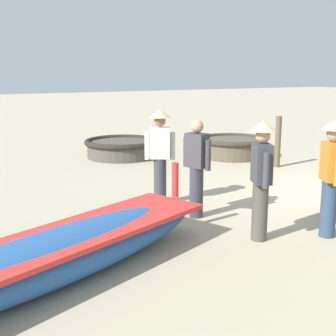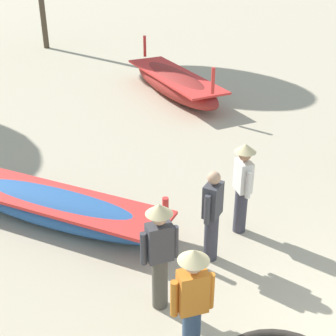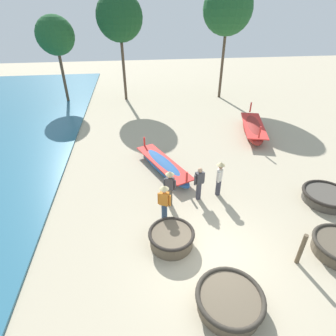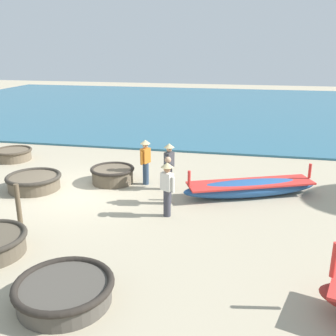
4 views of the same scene
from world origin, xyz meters
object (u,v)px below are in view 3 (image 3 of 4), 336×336
coracle_nearest (326,196)px  coracle_front_left (229,300)px  fisherman_standing_left (219,177)px  fisherman_by_coracle (170,186)px  tree_center (228,9)px  fisherman_standing_right (199,183)px  fisherman_with_hat (164,201)px  tree_rightmost (119,17)px  mooring_post_mid_beach (301,249)px  tree_right_mid (55,36)px  long_boat_blue_hull (253,128)px  long_boat_ochre_hull (163,165)px  coracle_far_left (171,238)px

coracle_nearest → coracle_front_left: 6.97m
coracle_nearest → fisherman_standing_left: (-4.47, 1.13, 0.69)m
fisherman_by_coracle → tree_center: 17.73m
fisherman_standing_right → coracle_nearest: bearing=-10.1°
fisherman_with_hat → tree_rightmost: bearing=94.8°
fisherman_standing_right → tree_center: 17.11m
coracle_nearest → mooring_post_mid_beach: bearing=-136.7°
tree_right_mid → mooring_post_mid_beach: bearing=-61.1°
fisherman_by_coracle → mooring_post_mid_beach: 5.15m
fisherman_by_coracle → tree_right_mid: (-6.90, 15.66, 4.35)m
fisherman_with_hat → mooring_post_mid_beach: size_ratio=1.35×
tree_center → fisherman_by_coracle: bearing=-114.8°
coracle_front_left → fisherman_with_hat: bearing=109.4°
fisherman_standing_left → fisherman_standing_right: bearing=-169.7°
fisherman_by_coracle → fisherman_standing_right: (1.30, 0.23, -0.12)m
fisherman_by_coracle → coracle_front_left: bearing=-78.3°
mooring_post_mid_beach → long_boat_blue_hull: bearing=74.3°
fisherman_standing_left → tree_rightmost: size_ratio=0.20×
long_boat_ochre_hull → fisherman_with_hat: (-0.43, -3.76, 0.66)m
tree_rightmost → tree_right_mid: bearing=179.5°
long_boat_ochre_hull → tree_center: bearing=60.7°
coracle_nearest → mooring_post_mid_beach: mooring_post_mid_beach is taller
fisherman_standing_right → tree_center: (5.67, 14.86, 6.29)m
fisherman_standing_right → tree_center: size_ratio=0.17×
coracle_far_left → fisherman_with_hat: (-0.08, 1.25, 0.64)m
tree_right_mid → tree_center: tree_center is taller
coracle_front_left → coracle_far_left: bearing=116.4°
coracle_far_left → coracle_front_left: coracle_far_left is taller
coracle_nearest → fisherman_with_hat: bearing=-178.3°
fisherman_standing_right → tree_right_mid: size_ratio=0.23×
coracle_nearest → long_boat_blue_hull: bearing=91.4°
mooring_post_mid_beach → tree_center: size_ratio=0.13×
coracle_nearest → fisherman_standing_right: fisherman_standing_right is taller
coracle_far_left → fisherman_with_hat: 1.41m
long_boat_blue_hull → tree_right_mid: (-13.43, 9.15, 4.90)m
coracle_nearest → mooring_post_mid_beach: 4.13m
fisherman_by_coracle → tree_rightmost: (-1.73, 15.61, 5.62)m
coracle_front_left → long_boat_ochre_hull: (-0.89, 7.50, 0.01)m
tree_right_mid → fisherman_with_hat: bearing=-68.5°
fisherman_by_coracle → tree_rightmost: 16.68m
coracle_front_left → fisherman_standing_left: (1.27, 5.09, 0.66)m
coracle_far_left → coracle_nearest: size_ratio=0.81×
fisherman_with_hat → tree_rightmost: (-1.38, 16.56, 5.62)m
mooring_post_mid_beach → tree_rightmost: bearing=105.8°
long_boat_ochre_hull → mooring_post_mid_beach: size_ratio=3.76×
long_boat_blue_hull → mooring_post_mid_beach: bearing=-105.7°
fisherman_by_coracle → coracle_nearest: bearing=-6.2°
coracle_front_left → long_boat_blue_hull: bearing=63.6°
coracle_front_left → fisherman_standing_left: fisherman_standing_left is taller
coracle_far_left → tree_right_mid: tree_right_mid is taller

